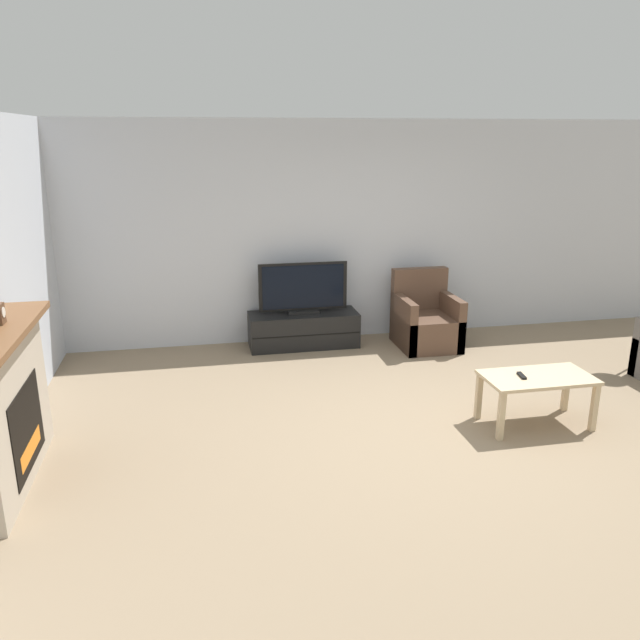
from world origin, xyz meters
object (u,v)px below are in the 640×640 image
object	(u,v)px
tv_stand	(303,329)
tv	(303,290)
remote	(522,376)
fireplace	(3,407)
coffee_table	(537,383)
armchair	(425,322)

from	to	relation	value
tv_stand	tv	world-z (taller)	tv
remote	fireplace	bearing A→B (deg)	-169.42
tv	coffee_table	world-z (taller)	tv
tv	remote	size ratio (longest dim) A/B	6.99
tv	remote	xyz separation A→B (m)	(1.50, -2.55, -0.24)
tv	coffee_table	distance (m)	3.07
coffee_table	remote	distance (m)	0.17
tv	armchair	xyz separation A→B (m)	(1.48, -0.28, -0.42)
remote	tv	bearing A→B (deg)	129.35
fireplace	armchair	distance (m)	4.82
tv	armchair	world-z (taller)	tv
tv_stand	fireplace	bearing A→B (deg)	-135.09
tv	fireplace	bearing A→B (deg)	-135.12
tv_stand	tv	distance (m)	0.50
fireplace	tv	size ratio (longest dim) A/B	1.47
armchair	tv	bearing A→B (deg)	169.39
fireplace	tv_stand	bearing A→B (deg)	44.91
coffee_table	remote	bearing A→B (deg)	175.84
tv_stand	armchair	distance (m)	1.50
fireplace	coffee_table	distance (m)	4.35
tv_stand	armchair	bearing A→B (deg)	-10.69
remote	tv_stand	bearing A→B (deg)	129.32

